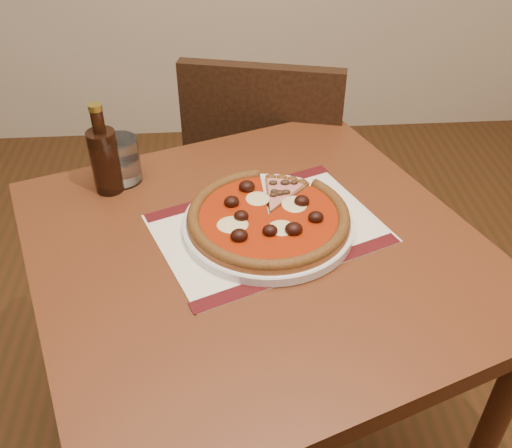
{
  "coord_description": "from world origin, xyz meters",
  "views": [
    {
      "loc": [
        0.86,
        0.36,
        1.43
      ],
      "look_at": [
        0.92,
        1.2,
        0.78
      ],
      "focal_mm": 40.0,
      "sensor_mm": 36.0,
      "label": 1
    }
  ],
  "objects": [
    {
      "name": "water_glass",
      "position": [
        0.65,
        1.41,
        0.8
      ],
      "size": [
        0.1,
        0.1,
        0.1
      ],
      "primitive_type": "cylinder",
      "rotation": [
        0.0,
        0.0,
        -0.26
      ],
      "color": "white",
      "rests_on": "table"
    },
    {
      "name": "pizza",
      "position": [
        0.95,
        1.22,
        0.78
      ],
      "size": [
        0.31,
        0.31,
        0.04
      ],
      "color": "#AE5C2A",
      "rests_on": "plate"
    },
    {
      "name": "bottle",
      "position": [
        0.63,
        1.38,
        0.83
      ],
      "size": [
        0.06,
        0.06,
        0.19
      ],
      "color": "black",
      "rests_on": "table"
    },
    {
      "name": "ham_slice",
      "position": [
        0.99,
        1.29,
        0.78
      ],
      "size": [
        0.09,
        0.13,
        0.02
      ],
      "rotation": [
        0.0,
        0.0,
        1.19
      ],
      "color": "#AE5C2A",
      "rests_on": "plate"
    },
    {
      "name": "chair_far",
      "position": [
        0.99,
        1.79,
        0.51
      ],
      "size": [
        0.51,
        0.51,
        0.88
      ],
      "rotation": [
        0.0,
        0.0,
        2.9
      ],
      "color": "black",
      "rests_on": "ground"
    },
    {
      "name": "placemat",
      "position": [
        0.95,
        1.22,
        0.75
      ],
      "size": [
        0.49,
        0.43,
        0.0
      ],
      "primitive_type": "cube",
      "rotation": [
        0.0,
        0.0,
        0.39
      ],
      "color": "silver",
      "rests_on": "table"
    },
    {
      "name": "table",
      "position": [
        0.92,
        1.18,
        0.65
      ],
      "size": [
        1.03,
        1.03,
        0.75
      ],
      "rotation": [
        0.0,
        0.0,
        0.35
      ],
      "color": "#632D17",
      "rests_on": "ground"
    },
    {
      "name": "plate",
      "position": [
        0.95,
        1.22,
        0.76
      ],
      "size": [
        0.33,
        0.33,
        0.02
      ],
      "primitive_type": "cylinder",
      "color": "white",
      "rests_on": "placemat"
    }
  ]
}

